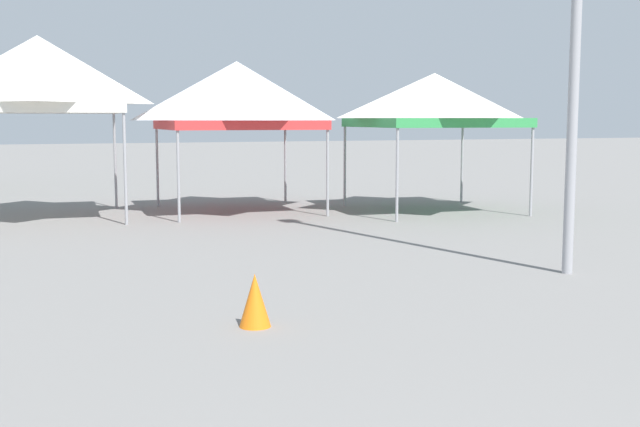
{
  "coord_description": "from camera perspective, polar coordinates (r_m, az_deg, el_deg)",
  "views": [
    {
      "loc": [
        -2.08,
        -1.14,
        2.07
      ],
      "look_at": [
        0.33,
        4.88,
        1.3
      ],
      "focal_mm": 44.85,
      "sensor_mm": 36.0,
      "label": 1
    }
  ],
  "objects": [
    {
      "name": "canopy_tent_behind_left",
      "position": [
        17.62,
        -19.44,
        9.34
      ],
      "size": [
        3.52,
        3.52,
        3.77
      ],
      "color": "#9E9EA3",
      "rests_on": "ground"
    },
    {
      "name": "canopy_tent_far_right",
      "position": [
        18.1,
        -5.95,
        8.38
      ],
      "size": [
        3.5,
        3.5,
        3.35
      ],
      "color": "#9E9EA3",
      "rests_on": "ground"
    },
    {
      "name": "canopy_tent_far_left",
      "position": [
        18.21,
        8.15,
        8.0
      ],
      "size": [
        3.49,
        3.49,
        3.09
      ],
      "color": "#9E9EA3",
      "rests_on": "ground"
    },
    {
      "name": "traffic_cone_lot_center",
      "position": [
        8.05,
        -4.67,
        -6.19
      ],
      "size": [
        0.32,
        0.32,
        0.54
      ],
      "primitive_type": "cone",
      "color": "orange",
      "rests_on": "ground"
    }
  ]
}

